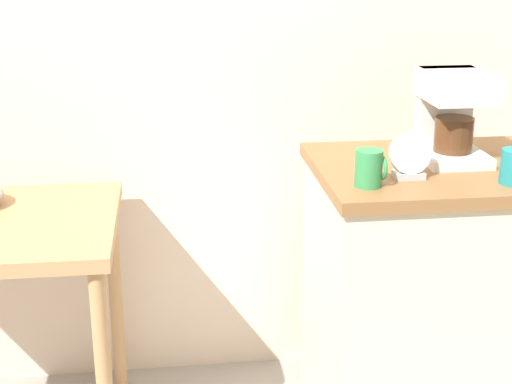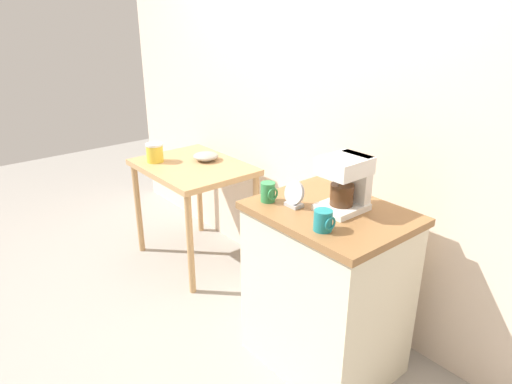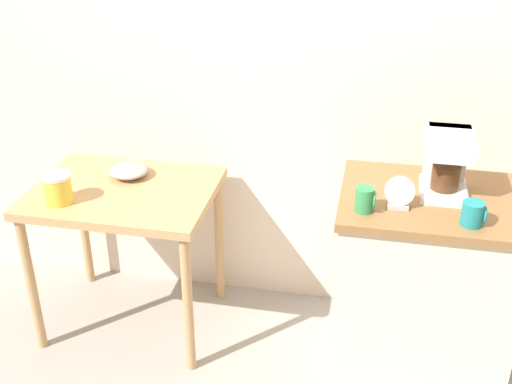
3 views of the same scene
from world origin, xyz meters
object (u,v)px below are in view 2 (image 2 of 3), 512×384
object	(u,v)px
bowl_stoneware	(206,156)
coffee_maker	(347,181)
mug_tall_green	(268,192)
mug_dark_teal	(323,221)
table_clock	(294,196)
canister_enamel	(155,153)

from	to	relation	value
bowl_stoneware	coffee_maker	distance (m)	1.42
mug_tall_green	mug_dark_teal	bearing A→B (deg)	-3.86
mug_tall_green	table_clock	xyz separation A→B (m)	(0.12, 0.05, 0.01)
table_clock	mug_tall_green	bearing A→B (deg)	-156.32
coffee_maker	canister_enamel	bearing A→B (deg)	-174.40
bowl_stoneware	table_clock	size ratio (longest dim) A/B	1.42
mug_dark_teal	canister_enamel	bearing A→B (deg)	176.96
coffee_maker	table_clock	xyz separation A→B (m)	(-0.17, -0.17, -0.09)
mug_dark_teal	table_clock	world-z (taller)	table_clock
mug_tall_green	table_clock	distance (m)	0.14
mug_dark_teal	mug_tall_green	distance (m)	0.39
canister_enamel	coffee_maker	bearing A→B (deg)	5.60
bowl_stoneware	table_clock	bearing A→B (deg)	-13.93
coffee_maker	mug_dark_teal	bearing A→B (deg)	-69.85
canister_enamel	mug_dark_teal	distance (m)	1.70
bowl_stoneware	mug_dark_teal	size ratio (longest dim) A/B	1.95
coffee_maker	mug_tall_green	xyz separation A→B (m)	(-0.30, -0.22, -0.09)
mug_tall_green	table_clock	bearing A→B (deg)	23.68
coffee_maker	mug_dark_teal	distance (m)	0.28
mug_tall_green	table_clock	size ratio (longest dim) A/B	0.77
coffee_maker	mug_tall_green	distance (m)	0.38
mug_dark_teal	table_clock	xyz separation A→B (m)	(-0.26, 0.08, 0.01)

